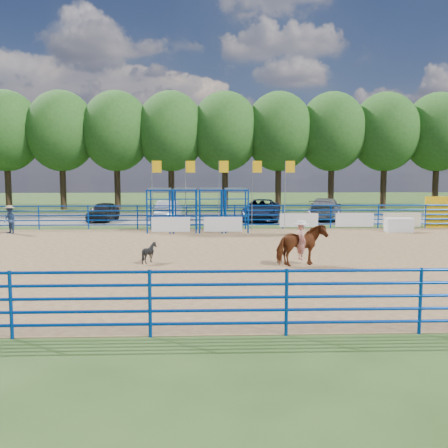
{
  "coord_description": "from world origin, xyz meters",
  "views": [
    {
      "loc": [
        -1.76,
        -20.69,
        3.66
      ],
      "look_at": [
        -0.99,
        1.0,
        1.3
      ],
      "focal_mm": 40.0,
      "sensor_mm": 36.0,
      "label": 1
    }
  ],
  "objects_px": {
    "spectator_cowboy": "(10,220)",
    "car_c": "(262,210)",
    "car_b": "(169,210)",
    "car_d": "(325,209)",
    "car_a": "(103,211)",
    "horse_and_rider": "(301,243)",
    "announcer_table": "(399,225)",
    "calf": "(149,252)"
  },
  "relations": [
    {
      "from": "spectator_cowboy",
      "to": "car_c",
      "type": "xyz_separation_m",
      "value": [
        15.21,
        7.04,
        -0.05
      ]
    },
    {
      "from": "car_b",
      "to": "car_d",
      "type": "xyz_separation_m",
      "value": [
        11.61,
        -0.75,
        0.1
      ]
    },
    {
      "from": "car_a",
      "to": "car_b",
      "type": "bearing_deg",
      "value": 20.91
    },
    {
      "from": "car_d",
      "to": "horse_and_rider",
      "type": "bearing_deg",
      "value": 90.85
    },
    {
      "from": "car_a",
      "to": "car_d",
      "type": "distance_m",
      "value": 16.19
    },
    {
      "from": "announcer_table",
      "to": "car_a",
      "type": "relative_size",
      "value": 0.39
    },
    {
      "from": "calf",
      "to": "car_c",
      "type": "xyz_separation_m",
      "value": [
        6.25,
        16.28,
        0.35
      ]
    },
    {
      "from": "horse_and_rider",
      "to": "car_a",
      "type": "relative_size",
      "value": 0.61
    },
    {
      "from": "car_b",
      "to": "car_d",
      "type": "bearing_deg",
      "value": -179.81
    },
    {
      "from": "horse_and_rider",
      "to": "car_a",
      "type": "distance_m",
      "value": 20.52
    },
    {
      "from": "calf",
      "to": "car_d",
      "type": "height_order",
      "value": "car_d"
    },
    {
      "from": "announcer_table",
      "to": "car_b",
      "type": "height_order",
      "value": "car_b"
    },
    {
      "from": "spectator_cowboy",
      "to": "car_c",
      "type": "distance_m",
      "value": 16.76
    },
    {
      "from": "horse_and_rider",
      "to": "car_d",
      "type": "bearing_deg",
      "value": 73.77
    },
    {
      "from": "announcer_table",
      "to": "spectator_cowboy",
      "type": "bearing_deg",
      "value": -179.82
    },
    {
      "from": "calf",
      "to": "spectator_cowboy",
      "type": "bearing_deg",
      "value": 25.57
    },
    {
      "from": "spectator_cowboy",
      "to": "car_d",
      "type": "bearing_deg",
      "value": 21.17
    },
    {
      "from": "car_a",
      "to": "car_c",
      "type": "distance_m",
      "value": 11.4
    },
    {
      "from": "spectator_cowboy",
      "to": "car_d",
      "type": "height_order",
      "value": "spectator_cowboy"
    },
    {
      "from": "spectator_cowboy",
      "to": "car_b",
      "type": "distance_m",
      "value": 11.95
    },
    {
      "from": "announcer_table",
      "to": "horse_and_rider",
      "type": "distance_m",
      "value": 12.76
    },
    {
      "from": "announcer_table",
      "to": "car_c",
      "type": "relative_size",
      "value": 0.28
    },
    {
      "from": "horse_and_rider",
      "to": "car_c",
      "type": "distance_m",
      "value": 17.11
    },
    {
      "from": "car_b",
      "to": "car_d",
      "type": "relative_size",
      "value": 0.77
    },
    {
      "from": "spectator_cowboy",
      "to": "car_c",
      "type": "height_order",
      "value": "spectator_cowboy"
    },
    {
      "from": "spectator_cowboy",
      "to": "car_b",
      "type": "height_order",
      "value": "spectator_cowboy"
    },
    {
      "from": "horse_and_rider",
      "to": "car_d",
      "type": "xyz_separation_m",
      "value": [
        5.18,
        17.81,
        -0.1
      ]
    },
    {
      "from": "horse_and_rider",
      "to": "spectator_cowboy",
      "type": "xyz_separation_m",
      "value": [
        -14.82,
        10.06,
        -0.08
      ]
    },
    {
      "from": "horse_and_rider",
      "to": "car_c",
      "type": "bearing_deg",
      "value": 88.68
    },
    {
      "from": "horse_and_rider",
      "to": "spectator_cowboy",
      "type": "bearing_deg",
      "value": 145.82
    },
    {
      "from": "announcer_table",
      "to": "car_d",
      "type": "xyz_separation_m",
      "value": [
        -2.55,
        7.67,
        0.37
      ]
    },
    {
      "from": "car_a",
      "to": "car_b",
      "type": "xyz_separation_m",
      "value": [
        4.58,
        1.24,
        0.02
      ]
    },
    {
      "from": "car_b",
      "to": "car_d",
      "type": "height_order",
      "value": "car_d"
    },
    {
      "from": "spectator_cowboy",
      "to": "announcer_table",
      "type": "bearing_deg",
      "value": 0.18
    },
    {
      "from": "announcer_table",
      "to": "car_d",
      "type": "distance_m",
      "value": 8.1
    },
    {
      "from": "car_a",
      "to": "car_c",
      "type": "height_order",
      "value": "car_c"
    },
    {
      "from": "announcer_table",
      "to": "car_a",
      "type": "bearing_deg",
      "value": 159.02
    },
    {
      "from": "horse_and_rider",
      "to": "car_b",
      "type": "relative_size",
      "value": 0.57
    },
    {
      "from": "car_d",
      "to": "car_c",
      "type": "bearing_deg",
      "value": 25.42
    },
    {
      "from": "car_a",
      "to": "car_b",
      "type": "height_order",
      "value": "car_b"
    },
    {
      "from": "calf",
      "to": "car_c",
      "type": "bearing_deg",
      "value": -39.58
    },
    {
      "from": "announcer_table",
      "to": "horse_and_rider",
      "type": "height_order",
      "value": "horse_and_rider"
    }
  ]
}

